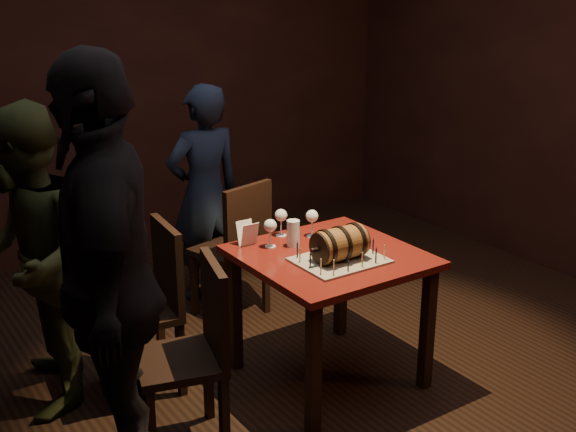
% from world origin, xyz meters
% --- Properties ---
extents(room_shell, '(5.04, 5.04, 2.80)m').
position_xyz_m(room_shell, '(0.00, 0.00, 1.40)').
color(room_shell, black).
rests_on(room_shell, ground).
extents(pub_table, '(0.90, 0.90, 0.75)m').
position_xyz_m(pub_table, '(0.11, -0.11, 0.64)').
color(pub_table, '#4F0F0D').
rests_on(pub_table, ground).
extents(cake_board, '(0.45, 0.35, 0.01)m').
position_xyz_m(cake_board, '(0.08, -0.22, 0.76)').
color(cake_board, gray).
rests_on(cake_board, pub_table).
extents(barrel_cake, '(0.33, 0.19, 0.19)m').
position_xyz_m(barrel_cake, '(0.08, -0.22, 0.85)').
color(barrel_cake, brown).
rests_on(barrel_cake, cake_board).
extents(birthday_candles, '(0.40, 0.30, 0.09)m').
position_xyz_m(birthday_candles, '(0.08, -0.22, 0.80)').
color(birthday_candles, '#EFDA8F').
rests_on(birthday_candles, cake_board).
extents(wine_glass_left, '(0.07, 0.07, 0.16)m').
position_xyz_m(wine_glass_left, '(-0.11, 0.15, 0.87)').
color(wine_glass_left, silver).
rests_on(wine_glass_left, pub_table).
extents(wine_glass_mid, '(0.07, 0.07, 0.16)m').
position_xyz_m(wine_glass_mid, '(0.04, 0.27, 0.87)').
color(wine_glass_mid, silver).
rests_on(wine_glass_mid, pub_table).
extents(wine_glass_right, '(0.07, 0.07, 0.16)m').
position_xyz_m(wine_glass_right, '(0.18, 0.16, 0.87)').
color(wine_glass_right, silver).
rests_on(wine_glass_right, pub_table).
extents(pint_of_ale, '(0.07, 0.07, 0.15)m').
position_xyz_m(pint_of_ale, '(0.00, 0.09, 0.82)').
color(pint_of_ale, silver).
rests_on(pint_of_ale, pub_table).
extents(menu_card, '(0.10, 0.05, 0.13)m').
position_xyz_m(menu_card, '(-0.19, 0.25, 0.81)').
color(menu_card, white).
rests_on(menu_card, pub_table).
extents(chair_back, '(0.49, 0.49, 0.93)m').
position_xyz_m(chair_back, '(0.07, 0.83, 0.52)').
color(chair_back, black).
rests_on(chair_back, ground).
extents(chair_left_rear, '(0.44, 0.44, 0.93)m').
position_xyz_m(chair_left_rear, '(-0.73, 0.36, 0.52)').
color(chair_left_rear, black).
rests_on(chair_left_rear, ground).
extents(chair_left_front, '(0.49, 0.49, 0.93)m').
position_xyz_m(chair_left_front, '(-0.77, -0.23, 0.52)').
color(chair_left_front, black).
rests_on(chair_left_front, ground).
extents(person_back, '(0.55, 0.37, 1.50)m').
position_xyz_m(person_back, '(0.06, 1.26, 0.75)').
color(person_back, '#1A2134').
rests_on(person_back, ground).
extents(person_left_rear, '(0.81, 0.92, 1.60)m').
position_xyz_m(person_left_rear, '(-1.30, 0.53, 0.80)').
color(person_left_rear, '#3C4321').
rests_on(person_left_rear, ground).
extents(person_left_front, '(0.86, 1.22, 1.93)m').
position_xyz_m(person_left_front, '(-1.19, -0.30, 0.96)').
color(person_left_front, black).
rests_on(person_left_front, ground).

